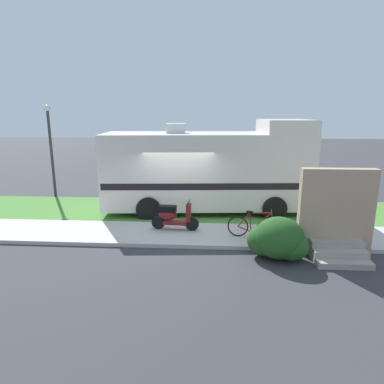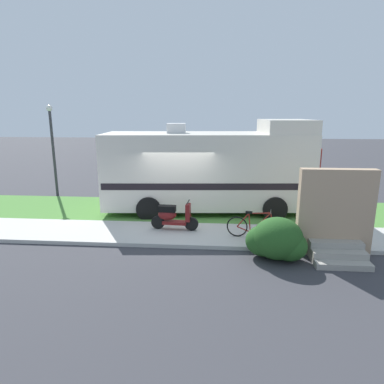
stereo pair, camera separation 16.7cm
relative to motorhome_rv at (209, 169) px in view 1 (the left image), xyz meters
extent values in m
plane|color=#38383D|center=(-1.05, -1.67, -1.71)|extent=(80.00, 80.00, 0.00)
cube|color=beige|center=(-1.05, -2.87, -1.65)|extent=(24.00, 2.00, 0.12)
cube|color=#4C8438|center=(-1.05, -0.17, -1.67)|extent=(24.00, 3.40, 0.08)
cube|color=silver|center=(-0.11, -0.01, -0.01)|extent=(7.98, 3.13, 2.79)
cube|color=silver|center=(2.88, 0.23, 1.63)|extent=(1.99, 2.52, 0.50)
cube|color=black|center=(-0.11, -0.01, -0.43)|extent=(7.83, 3.14, 0.24)
cube|color=black|center=(3.76, 0.30, 0.48)|extent=(0.25, 2.14, 0.90)
cube|color=silver|center=(-1.28, -0.10, 1.56)|extent=(0.75, 0.65, 0.36)
cylinder|color=black|center=(2.20, 1.39, -1.26)|extent=(0.92, 0.35, 0.90)
cylinder|color=black|center=(2.40, -1.02, -1.26)|extent=(0.92, 0.35, 0.90)
cylinder|color=black|center=(-2.35, 1.02, -1.26)|extent=(0.92, 0.35, 0.90)
cylinder|color=black|center=(-2.15, -1.38, -1.26)|extent=(0.92, 0.35, 0.90)
cylinder|color=black|center=(-0.50, -2.62, -1.37)|extent=(0.45, 0.13, 0.44)
cylinder|color=black|center=(-1.61, -2.56, -1.37)|extent=(0.45, 0.13, 0.44)
cube|color=maroon|center=(-1.05, -2.59, -1.35)|extent=(0.79, 0.33, 0.10)
cube|color=black|center=(-1.30, -2.58, -0.89)|extent=(0.57, 0.29, 0.20)
ellipsoid|color=maroon|center=(-1.30, -2.58, -1.09)|extent=(0.62, 0.34, 0.36)
cube|color=maroon|center=(-0.61, -2.62, -0.99)|extent=(0.16, 0.33, 0.56)
cylinder|color=black|center=(-0.61, -2.62, -0.64)|extent=(0.07, 0.50, 0.04)
sphere|color=white|center=(-0.61, -2.62, -0.81)|extent=(0.12, 0.12, 0.12)
torus|color=black|center=(2.00, -3.23, -1.26)|extent=(0.64, 0.14, 0.64)
torus|color=black|center=(0.94, -3.06, -1.26)|extent=(0.64, 0.14, 0.64)
cylinder|color=maroon|center=(1.63, -3.17, -1.09)|extent=(0.60, 0.13, 0.67)
cylinder|color=maroon|center=(1.31, -3.12, -1.11)|extent=(0.10, 0.05, 0.60)
cylinder|color=maroon|center=(1.60, -3.17, -0.79)|extent=(0.64, 0.13, 0.09)
cylinder|color=maroon|center=(1.14, -3.10, -1.34)|extent=(0.42, 0.10, 0.18)
cylinder|color=maroon|center=(1.11, -3.09, -1.04)|extent=(0.37, 0.09, 0.47)
cylinder|color=maroon|center=(1.96, -3.22, -1.01)|extent=(0.12, 0.05, 0.51)
cube|color=black|center=(1.28, -3.12, -0.78)|extent=(0.21, 0.13, 0.06)
cylinder|color=black|center=(1.91, -3.21, -0.72)|extent=(0.11, 0.52, 0.03)
cube|color=#1E478C|center=(2.14, 4.13, -0.67)|extent=(2.64, 2.14, 1.52)
cube|color=black|center=(2.14, 4.13, -0.21)|extent=(2.52, 2.16, 0.44)
cube|color=#1E478C|center=(-0.74, 4.06, -1.09)|extent=(3.22, 2.16, 0.68)
cylinder|color=black|center=(2.31, 5.14, -1.33)|extent=(0.77, 0.26, 0.76)
cylinder|color=black|center=(2.37, 3.14, -1.33)|extent=(0.77, 0.26, 0.76)
cylinder|color=black|center=(-1.14, 5.04, -1.33)|extent=(0.77, 0.26, 0.76)
cylinder|color=black|center=(-1.08, 3.05, -1.33)|extent=(0.77, 0.26, 0.76)
cube|color=maroon|center=(4.78, 7.05, -0.62)|extent=(2.48, 2.08, 1.62)
cube|color=black|center=(4.78, 7.05, -0.11)|extent=(2.36, 2.10, 0.44)
cube|color=maroon|center=(2.06, 7.01, -1.03)|extent=(3.03, 2.09, 0.79)
cylinder|color=black|center=(4.96, 8.03, -1.33)|extent=(0.76, 0.25, 0.76)
cylinder|color=black|center=(4.99, 6.07, -1.33)|extent=(0.76, 0.25, 0.76)
cylinder|color=black|center=(1.69, 7.98, -1.33)|extent=(0.76, 0.25, 0.76)
cylinder|color=black|center=(1.72, 6.02, -1.33)|extent=(0.76, 0.25, 0.76)
cube|color=#9E998E|center=(3.54, -4.47, -1.63)|extent=(1.40, 0.96, 0.16)
cube|color=#9E998E|center=(3.54, -4.31, -1.47)|extent=(1.40, 0.64, 0.16)
cube|color=#9E998E|center=(3.54, -4.15, -1.31)|extent=(1.40, 0.32, 0.16)
cube|color=tan|center=(3.54, -3.84, -0.51)|extent=(2.00, 0.30, 2.40)
ellipsoid|color=#23511E|center=(1.94, -4.37, -1.11)|extent=(1.33, 1.20, 1.13)
ellipsoid|color=#23511E|center=(1.61, -4.24, -1.24)|extent=(1.00, 0.90, 0.85)
ellipsoid|color=#23511E|center=(2.24, -4.47, -1.27)|extent=(0.93, 0.84, 0.79)
cylinder|color=navy|center=(3.42, -3.36, -1.47)|extent=(0.07, 0.07, 0.24)
cylinder|color=navy|center=(3.42, -3.36, -1.33)|extent=(0.03, 0.03, 0.05)
cylinder|color=black|center=(3.42, -3.36, -1.30)|extent=(0.04, 0.04, 0.02)
cylinder|color=navy|center=(2.63, -2.84, -1.48)|extent=(0.08, 0.08, 0.21)
cylinder|color=navy|center=(2.63, -2.84, -1.36)|extent=(0.04, 0.04, 0.04)
cylinder|color=black|center=(2.63, -2.84, -1.33)|extent=(0.04, 0.04, 0.02)
cylinder|color=#333338|center=(-7.24, 1.93, 0.25)|extent=(0.12, 0.12, 3.91)
sphere|color=silver|center=(-7.24, 1.93, 2.33)|extent=(0.28, 0.28, 0.28)
camera|label=1|loc=(0.17, -12.86, 2.16)|focal=31.23mm
camera|label=2|loc=(0.33, -12.85, 2.16)|focal=31.23mm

